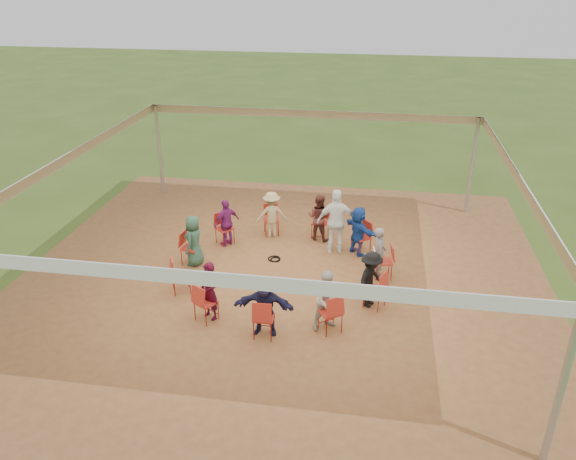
% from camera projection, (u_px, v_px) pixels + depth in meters
% --- Properties ---
extents(ground, '(80.00, 80.00, 0.00)m').
position_uv_depth(ground, '(283.00, 277.00, 13.98)').
color(ground, '#39541A').
rests_on(ground, ground).
extents(dirt_patch, '(13.00, 13.00, 0.00)m').
position_uv_depth(dirt_patch, '(283.00, 277.00, 13.98)').
color(dirt_patch, brown).
rests_on(dirt_patch, ground).
extents(tent, '(10.33, 10.33, 3.00)m').
position_uv_depth(tent, '(282.00, 188.00, 12.97)').
color(tent, '#B2B2B7').
rests_on(tent, ground).
extents(chair_0, '(0.50, 0.48, 0.90)m').
position_uv_depth(chair_0, '(384.00, 261.00, 13.78)').
color(chair_0, red).
rests_on(chair_0, ground).
extents(chair_1, '(0.61, 0.61, 0.90)m').
position_uv_depth(chair_1, '(361.00, 237.00, 15.00)').
color(chair_1, red).
rests_on(chair_1, ground).
extents(chair_2, '(0.52, 0.54, 0.90)m').
position_uv_depth(chair_2, '(320.00, 223.00, 15.83)').
color(chair_2, red).
rests_on(chair_2, ground).
extents(chair_3, '(0.53, 0.54, 0.90)m').
position_uv_depth(chair_3, '(271.00, 220.00, 16.02)').
color(chair_3, red).
rests_on(chair_3, ground).
extents(chair_4, '(0.61, 0.60, 0.90)m').
position_uv_depth(chair_4, '(225.00, 229.00, 15.50)').
color(chair_4, red).
rests_on(chair_4, ground).
extents(chair_5, '(0.49, 0.47, 0.90)m').
position_uv_depth(chair_5, '(190.00, 248.00, 14.44)').
color(chair_5, red).
rests_on(chair_5, ground).
extents(chair_6, '(0.58, 0.57, 0.90)m').
position_uv_depth(chair_6, '(181.00, 275.00, 13.17)').
color(chair_6, red).
rests_on(chair_6, ground).
extents(chair_7, '(0.59, 0.60, 0.90)m').
position_uv_depth(chair_7, '(206.00, 302.00, 12.10)').
color(chair_7, red).
rests_on(chair_7, ground).
extents(chair_8, '(0.43, 0.45, 0.90)m').
position_uv_depth(chair_8, '(264.00, 318.00, 11.57)').
color(chair_8, red).
rests_on(chair_8, ground).
extents(chair_9, '(0.59, 0.60, 0.90)m').
position_uv_depth(chair_9, '(330.00, 313.00, 11.74)').
color(chair_9, red).
rests_on(chair_9, ground).
extents(chair_10, '(0.57, 0.56, 0.90)m').
position_uv_depth(chair_10, '(375.00, 290.00, 12.57)').
color(chair_10, red).
rests_on(chair_10, ground).
extents(person_seated_0, '(0.40, 0.54, 1.35)m').
position_uv_depth(person_seated_0, '(379.00, 253.00, 13.68)').
color(person_seated_0, slate).
rests_on(person_seated_0, ground).
extents(person_seated_1, '(1.18, 1.24, 1.35)m').
position_uv_depth(person_seated_1, '(358.00, 231.00, 14.84)').
color(person_seated_1, '#1A3F97').
rests_on(person_seated_1, ground).
extents(person_seated_2, '(0.73, 0.54, 1.35)m').
position_uv_depth(person_seated_2, '(319.00, 217.00, 15.64)').
color(person_seated_2, '#582823').
rests_on(person_seated_2, ground).
extents(person_seated_3, '(0.96, 0.67, 1.35)m').
position_uv_depth(person_seated_3, '(272.00, 214.00, 15.81)').
color(person_seated_3, tan).
rests_on(person_seated_3, ground).
extents(person_seated_4, '(0.82, 0.86, 1.35)m').
position_uv_depth(person_seated_4, '(227.00, 222.00, 15.32)').
color(person_seated_4, '#7F216E').
rests_on(person_seated_4, ground).
extents(person_seated_5, '(0.45, 0.70, 1.35)m').
position_uv_depth(person_seated_5, '(194.00, 241.00, 14.31)').
color(person_seated_5, '#2A513E').
rests_on(person_seated_5, ground).
extents(person_seated_6, '(0.59, 0.53, 1.35)m').
position_uv_depth(person_seated_6, '(210.00, 291.00, 12.08)').
color(person_seated_6, '#3E071A').
rests_on(person_seated_6, ground).
extents(person_seated_7, '(1.25, 0.49, 1.35)m').
position_uv_depth(person_seated_7, '(265.00, 305.00, 11.58)').
color(person_seated_7, '#1A193A').
rests_on(person_seated_7, ground).
extents(person_seated_8, '(0.75, 0.68, 1.35)m').
position_uv_depth(person_seated_8, '(328.00, 300.00, 11.74)').
color(person_seated_8, '#B4AE9F').
rests_on(person_seated_8, ground).
extents(person_seated_9, '(0.74, 0.97, 1.35)m').
position_uv_depth(person_seated_9, '(371.00, 279.00, 12.53)').
color(person_seated_9, black).
rests_on(person_seated_9, ground).
extents(standing_person, '(1.11, 0.69, 1.78)m').
position_uv_depth(standing_person, '(337.00, 221.00, 14.86)').
color(standing_person, white).
rests_on(standing_person, ground).
extents(cable_coil, '(0.43, 0.43, 0.03)m').
position_uv_depth(cable_coil, '(275.00, 259.00, 14.79)').
color(cable_coil, black).
rests_on(cable_coil, ground).
extents(laptop, '(0.32, 0.38, 0.24)m').
position_uv_depth(laptop, '(373.00, 254.00, 13.70)').
color(laptop, '#B7B7BC').
rests_on(laptop, ground).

